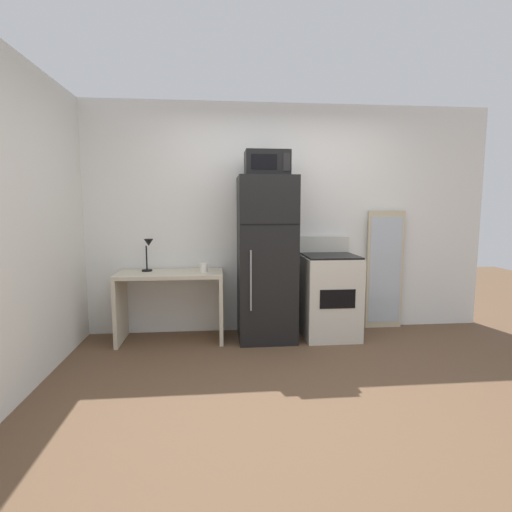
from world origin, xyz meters
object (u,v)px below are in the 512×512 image
at_px(oven_range, 329,295).
at_px(microwave, 267,164).
at_px(leaning_mirror, 385,270).
at_px(desk, 171,293).
at_px(desk_lamp, 148,249).
at_px(refrigerator, 266,259).
at_px(coffee_mug, 204,268).

bearing_deg(oven_range, microwave, -178.37).
xyz_separation_m(oven_range, leaning_mirror, (0.74, 0.26, 0.23)).
bearing_deg(desk, desk_lamp, 162.51).
distance_m(desk_lamp, oven_range, 2.05).
relative_size(refrigerator, leaning_mirror, 1.26).
relative_size(microwave, oven_range, 0.42).
xyz_separation_m(desk_lamp, coffee_mug, (0.60, -0.11, -0.19)).
distance_m(coffee_mug, oven_range, 1.42).
relative_size(refrigerator, microwave, 3.84).
relative_size(microwave, leaning_mirror, 0.33).
distance_m(refrigerator, oven_range, 0.82).
distance_m(coffee_mug, refrigerator, 0.68).
bearing_deg(desk, refrigerator, -1.76).
bearing_deg(microwave, desk, 177.07).
bearing_deg(coffee_mug, oven_range, 0.09).
relative_size(desk, refrigerator, 0.63).
relative_size(desk, leaning_mirror, 0.80).
xyz_separation_m(coffee_mug, oven_range, (1.38, 0.00, -0.33)).
distance_m(desk_lamp, refrigerator, 1.28).
bearing_deg(desk, microwave, -2.93).
xyz_separation_m(desk, oven_range, (1.74, -0.03, -0.05)).
distance_m(microwave, oven_range, 1.59).
height_order(desk_lamp, coffee_mug, desk_lamp).
height_order(desk, oven_range, oven_range).
xyz_separation_m(microwave, leaning_mirror, (1.45, 0.28, -1.20)).
distance_m(desk, microwave, 1.72).
height_order(refrigerator, microwave, microwave).
xyz_separation_m(desk, leaning_mirror, (2.48, 0.22, 0.18)).
height_order(desk_lamp, leaning_mirror, leaning_mirror).
bearing_deg(oven_range, leaning_mirror, 18.99).
xyz_separation_m(coffee_mug, leaning_mirror, (2.12, 0.26, -0.10)).
xyz_separation_m(coffee_mug, refrigerator, (0.68, 0.00, 0.08)).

